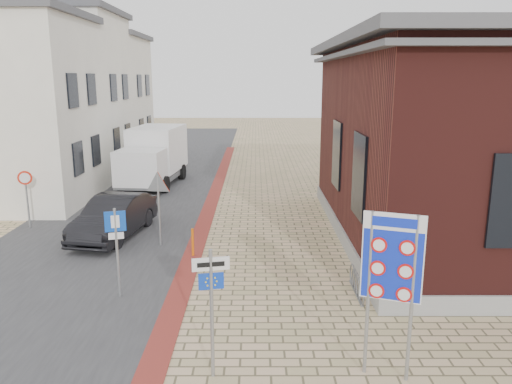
# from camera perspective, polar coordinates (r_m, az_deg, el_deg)

# --- Properties ---
(ground) EXTENTS (120.00, 120.00, 0.00)m
(ground) POSITION_cam_1_polar(r_m,az_deg,el_deg) (11.39, -0.09, -16.11)
(ground) COLOR tan
(ground) RESTS_ON ground
(road_strip) EXTENTS (7.00, 60.00, 0.02)m
(road_strip) POSITION_cam_1_polar(r_m,az_deg,el_deg) (26.14, -12.20, 0.50)
(road_strip) COLOR #38383A
(road_strip) RESTS_ON ground
(curb_strip) EXTENTS (0.60, 40.00, 0.02)m
(curb_strip) POSITION_cam_1_polar(r_m,az_deg,el_deg) (20.80, -5.58, -2.47)
(curb_strip) COLOR maroon
(curb_strip) RESTS_ON ground
(townhouse_near) EXTENTS (7.40, 6.40, 8.30)m
(townhouse_near) POSITION_cam_1_polar(r_m,az_deg,el_deg) (24.59, -26.92, 8.42)
(townhouse_near) COLOR silver
(townhouse_near) RESTS_ON ground
(townhouse_mid) EXTENTS (7.40, 6.40, 9.10)m
(townhouse_mid) POSITION_cam_1_polar(r_m,az_deg,el_deg) (30.05, -21.87, 10.24)
(townhouse_mid) COLOR silver
(townhouse_mid) RESTS_ON ground
(townhouse_far) EXTENTS (7.40, 6.40, 8.30)m
(townhouse_far) POSITION_cam_1_polar(r_m,az_deg,el_deg) (35.71, -18.27, 10.16)
(townhouse_far) COLOR silver
(townhouse_far) RESTS_ON ground
(bike_rack) EXTENTS (0.08, 1.80, 0.60)m
(bike_rack) POSITION_cam_1_polar(r_m,az_deg,el_deg) (13.51, 11.43, -10.28)
(bike_rack) COLOR slate
(bike_rack) RESTS_ON ground
(sedan) EXTENTS (2.27, 4.62, 1.46)m
(sedan) POSITION_cam_1_polar(r_m,az_deg,el_deg) (18.32, -15.89, -2.74)
(sedan) COLOR black
(sedan) RESTS_ON ground
(box_truck) EXTENTS (2.88, 5.90, 2.98)m
(box_truck) POSITION_cam_1_polar(r_m,az_deg,el_deg) (26.60, -11.61, 4.09)
(box_truck) COLOR slate
(box_truck) RESTS_ON ground
(border_sign) EXTENTS (1.05, 0.41, 3.21)m
(border_sign) POSITION_cam_1_polar(r_m,az_deg,el_deg) (9.37, 15.31, -7.57)
(border_sign) COLOR gray
(border_sign) RESTS_ON ground
(essen_sign) EXTENTS (0.68, 0.18, 2.53)m
(essen_sign) POSITION_cam_1_polar(r_m,az_deg,el_deg) (9.32, -5.12, -11.49)
(essen_sign) COLOR gray
(essen_sign) RESTS_ON ground
(parking_sign) EXTENTS (0.51, 0.18, 2.36)m
(parking_sign) POSITION_cam_1_polar(r_m,az_deg,el_deg) (13.06, -15.68, -5.07)
(parking_sign) COLOR gray
(parking_sign) RESTS_ON ground
(yield_sign) EXTENTS (0.88, 0.16, 2.49)m
(yield_sign) POSITION_cam_1_polar(r_m,az_deg,el_deg) (16.67, -11.12, 0.15)
(yield_sign) COLOR gray
(yield_sign) RESTS_ON ground
(speed_sign) EXTENTS (0.50, 0.18, 2.19)m
(speed_sign) POSITION_cam_1_polar(r_m,az_deg,el_deg) (20.27, -24.77, 0.15)
(speed_sign) COLOR gray
(speed_sign) RESTS_ON ground
(bollard) EXTENTS (0.09, 0.09, 0.91)m
(bollard) POSITION_cam_1_polar(r_m,az_deg,el_deg) (15.92, -7.24, -5.74)
(bollard) COLOR #D75B0B
(bollard) RESTS_ON ground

